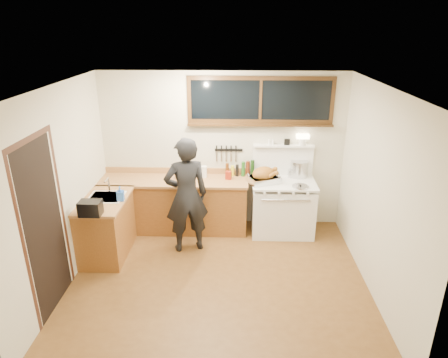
{
  "coord_description": "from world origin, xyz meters",
  "views": [
    {
      "loc": [
        0.22,
        -4.59,
        3.29
      ],
      "look_at": [
        0.05,
        0.85,
        1.15
      ],
      "focal_mm": 32.0,
      "sensor_mm": 36.0,
      "label": 1
    }
  ],
  "objects_px": {
    "vintage_stove": "(282,206)",
    "cutting_board": "(181,177)",
    "roast_turkey": "(264,176)",
    "man": "(186,196)"
  },
  "relations": [
    {
      "from": "vintage_stove",
      "to": "roast_turkey",
      "type": "distance_m",
      "value": 0.63
    },
    {
      "from": "man",
      "to": "cutting_board",
      "type": "bearing_deg",
      "value": 103.86
    },
    {
      "from": "cutting_board",
      "to": "vintage_stove",
      "type": "bearing_deg",
      "value": -0.34
    },
    {
      "from": "man",
      "to": "roast_turkey",
      "type": "xyz_separation_m",
      "value": [
        1.18,
        0.57,
        0.11
      ]
    },
    {
      "from": "roast_turkey",
      "to": "vintage_stove",
      "type": "bearing_deg",
      "value": 7.4
    },
    {
      "from": "vintage_stove",
      "to": "cutting_board",
      "type": "distance_m",
      "value": 1.73
    },
    {
      "from": "man",
      "to": "roast_turkey",
      "type": "distance_m",
      "value": 1.31
    },
    {
      "from": "cutting_board",
      "to": "roast_turkey",
      "type": "xyz_separation_m",
      "value": [
        1.33,
        -0.05,
        0.05
      ]
    },
    {
      "from": "vintage_stove",
      "to": "roast_turkey",
      "type": "xyz_separation_m",
      "value": [
        -0.33,
        -0.04,
        0.54
      ]
    },
    {
      "from": "vintage_stove",
      "to": "man",
      "type": "height_order",
      "value": "man"
    }
  ]
}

